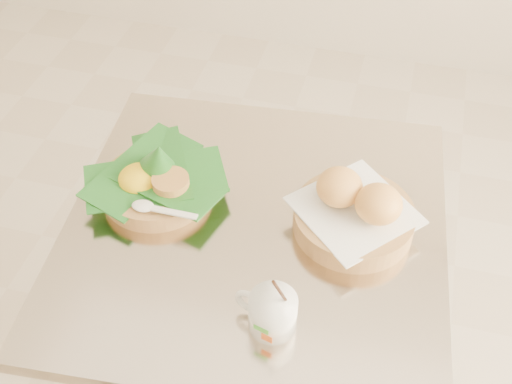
% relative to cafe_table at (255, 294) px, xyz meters
% --- Properties ---
extents(cafe_table, '(0.76, 0.76, 0.75)m').
position_rel_cafe_table_xyz_m(cafe_table, '(0.00, 0.00, 0.00)').
color(cafe_table, gray).
rests_on(cafe_table, floor).
extents(rice_basket, '(0.27, 0.27, 0.13)m').
position_rel_cafe_table_xyz_m(rice_basket, '(-0.21, 0.03, 0.26)').
color(rice_basket, tan).
rests_on(rice_basket, cafe_table).
extents(bread_basket, '(0.26, 0.26, 0.11)m').
position_rel_cafe_table_xyz_m(bread_basket, '(0.18, 0.04, 0.26)').
color(bread_basket, tan).
rests_on(bread_basket, cafe_table).
extents(coffee_mug, '(0.11, 0.08, 0.13)m').
position_rel_cafe_table_xyz_m(coffee_mug, '(0.08, -0.20, 0.26)').
color(coffee_mug, white).
rests_on(coffee_mug, cafe_table).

